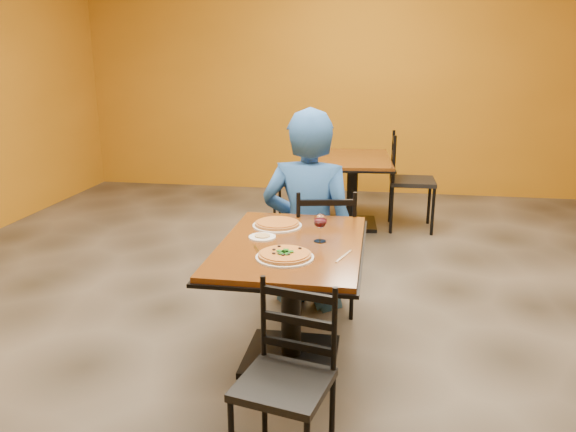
% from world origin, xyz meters
% --- Properties ---
extents(floor, '(7.00, 8.00, 0.01)m').
position_xyz_m(floor, '(0.00, 0.00, 0.00)').
color(floor, black).
rests_on(floor, ground).
extents(wall_back, '(7.00, 0.01, 3.00)m').
position_xyz_m(wall_back, '(0.00, 4.00, 1.50)').
color(wall_back, '#AF6D13').
rests_on(wall_back, ground).
extents(table_main, '(0.83, 1.23, 0.75)m').
position_xyz_m(table_main, '(0.00, -0.50, 0.56)').
color(table_main, '#62330F').
rests_on(table_main, floor).
extents(table_second, '(0.88, 1.24, 0.75)m').
position_xyz_m(table_second, '(0.20, 2.37, 0.55)').
color(table_second, '#62330F').
rests_on(table_second, floor).
extents(chair_main_near, '(0.45, 0.45, 0.83)m').
position_xyz_m(chair_main_near, '(0.11, -1.42, 0.42)').
color(chair_main_near, black).
rests_on(chair_main_near, floor).
extents(chair_main_far, '(0.49, 0.49, 0.92)m').
position_xyz_m(chair_main_far, '(0.11, 0.25, 0.46)').
color(chair_main_far, black).
rests_on(chair_main_far, floor).
extents(chair_second_left, '(0.43, 0.43, 0.93)m').
position_xyz_m(chair_second_left, '(-0.42, 2.37, 0.46)').
color(chair_second_left, black).
rests_on(chair_second_left, floor).
extents(chair_second_right, '(0.47, 0.47, 1.02)m').
position_xyz_m(chair_second_right, '(0.83, 2.37, 0.51)').
color(chair_second_right, black).
rests_on(chair_second_right, floor).
extents(diner, '(0.73, 0.52, 1.45)m').
position_xyz_m(diner, '(-0.00, 0.33, 0.72)').
color(diner, navy).
rests_on(diner, floor).
extents(plate_main, '(0.31, 0.31, 0.01)m').
position_xyz_m(plate_main, '(0.01, -0.76, 0.76)').
color(plate_main, white).
rests_on(plate_main, table_main).
extents(pizza_main, '(0.28, 0.28, 0.02)m').
position_xyz_m(pizza_main, '(0.01, -0.76, 0.77)').
color(pizza_main, '#94270A').
rests_on(pizza_main, plate_main).
extents(plate_far, '(0.31, 0.31, 0.01)m').
position_xyz_m(plate_far, '(-0.14, -0.20, 0.76)').
color(plate_far, white).
rests_on(plate_far, table_main).
extents(pizza_far, '(0.28, 0.28, 0.02)m').
position_xyz_m(pizza_far, '(-0.14, -0.20, 0.77)').
color(pizza_far, '#BA8723').
rests_on(pizza_far, plate_far).
extents(side_plate, '(0.16, 0.16, 0.01)m').
position_xyz_m(side_plate, '(-0.18, -0.44, 0.76)').
color(side_plate, white).
rests_on(side_plate, table_main).
extents(dip, '(0.09, 0.09, 0.01)m').
position_xyz_m(dip, '(-0.18, -0.44, 0.76)').
color(dip, tan).
rests_on(dip, side_plate).
extents(wine_glass, '(0.08, 0.08, 0.18)m').
position_xyz_m(wine_glass, '(0.16, -0.45, 0.84)').
color(wine_glass, white).
rests_on(wine_glass, table_main).
extents(fork, '(0.09, 0.18, 0.00)m').
position_xyz_m(fork, '(-0.16, -0.67, 0.75)').
color(fork, silver).
rests_on(fork, table_main).
extents(knife, '(0.08, 0.20, 0.00)m').
position_xyz_m(knife, '(0.31, -0.68, 0.75)').
color(knife, silver).
rests_on(knife, table_main).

